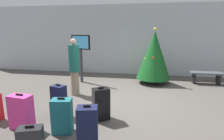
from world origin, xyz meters
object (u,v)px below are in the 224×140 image
(traveller_0, at_px, (74,66))
(suitcase_5, at_px, (101,104))
(flight_info_kiosk, at_px, (81,49))
(waiting_bench, at_px, (206,75))
(holiday_tree, at_px, (154,55))
(suitcase_8, at_px, (59,101))
(suitcase_4, at_px, (62,116))
(suitcase_3, at_px, (21,112))
(suitcase_1, at_px, (88,127))

(traveller_0, height_order, suitcase_5, traveller_0)
(flight_info_kiosk, bearing_deg, waiting_bench, 6.99)
(traveller_0, bearing_deg, holiday_tree, 36.04)
(suitcase_5, xyz_separation_m, suitcase_8, (-1.10, 0.04, -0.00))
(traveller_0, height_order, suitcase_4, traveller_0)
(traveller_0, relative_size, suitcase_3, 2.33)
(waiting_bench, relative_size, suitcase_4, 1.58)
(traveller_0, height_order, suitcase_1, traveller_0)
(flight_info_kiosk, xyz_separation_m, suitcase_4, (0.92, -3.84, -1.01))
(suitcase_4, distance_m, suitcase_5, 0.98)
(suitcase_1, distance_m, suitcase_8, 1.57)
(waiting_bench, bearing_deg, suitcase_3, -138.92)
(suitcase_1, bearing_deg, holiday_tree, 73.31)
(suitcase_8, bearing_deg, suitcase_1, -45.26)
(holiday_tree, xyz_separation_m, waiting_bench, (2.13, 0.25, -0.82))
(suitcase_3, bearing_deg, suitcase_4, -0.29)
(holiday_tree, height_order, traveller_0, holiday_tree)
(waiting_bench, height_order, suitcase_3, suitcase_3)
(waiting_bench, xyz_separation_m, traveller_0, (-4.77, -2.17, 0.64))
(traveller_0, relative_size, suitcase_4, 2.39)
(flight_info_kiosk, relative_size, suitcase_8, 2.37)
(holiday_tree, relative_size, suitcase_8, 2.72)
(waiting_bench, bearing_deg, suitcase_8, -141.15)
(suitcase_1, bearing_deg, waiting_bench, 54.05)
(waiting_bench, height_order, suitcase_8, suitcase_8)
(suitcase_4, bearing_deg, holiday_tree, 64.22)
(holiday_tree, xyz_separation_m, suitcase_4, (-2.04, -4.22, -0.79))
(waiting_bench, height_order, traveller_0, traveller_0)
(waiting_bench, bearing_deg, flight_info_kiosk, -173.01)
(suitcase_1, bearing_deg, suitcase_5, 90.02)
(suitcase_8, bearing_deg, flight_info_kiosk, 98.82)
(suitcase_5, bearing_deg, flight_info_kiosk, 116.89)
(suitcase_4, relative_size, suitcase_8, 0.95)
(suitcase_4, bearing_deg, flight_info_kiosk, 103.41)
(waiting_bench, distance_m, suitcase_8, 5.91)
(suitcase_1, bearing_deg, flight_info_kiosk, 110.66)
(waiting_bench, distance_m, suitcase_1, 5.95)
(suitcase_4, height_order, suitcase_8, suitcase_8)
(suitcase_3, height_order, suitcase_4, suitcase_3)
(suitcase_3, relative_size, suitcase_4, 1.03)
(traveller_0, bearing_deg, waiting_bench, 24.49)
(flight_info_kiosk, bearing_deg, suitcase_8, -81.18)
(suitcase_4, bearing_deg, traveller_0, 104.76)
(flight_info_kiosk, xyz_separation_m, suitcase_3, (-0.04, -3.84, -1.00))
(suitcase_5, distance_m, suitcase_8, 1.10)
(holiday_tree, relative_size, suitcase_1, 2.75)
(flight_info_kiosk, height_order, waiting_bench, flight_info_kiosk)
(suitcase_1, xyz_separation_m, suitcase_4, (-0.67, 0.35, -0.02))
(traveller_0, distance_m, suitcase_4, 2.45)
(suitcase_5, bearing_deg, traveller_0, 128.95)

